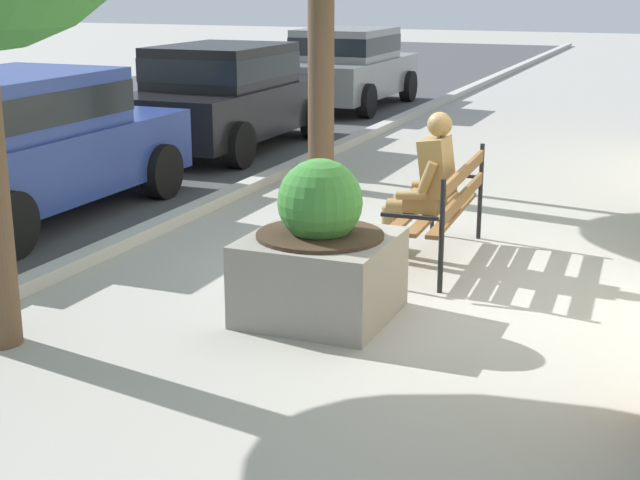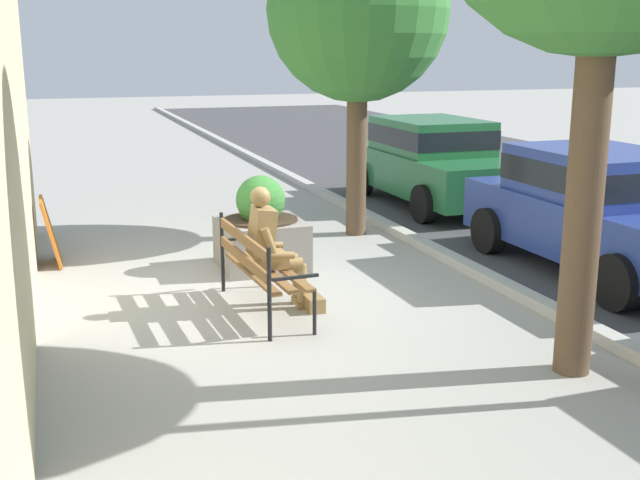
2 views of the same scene
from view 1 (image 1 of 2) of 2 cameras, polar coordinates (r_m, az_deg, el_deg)
The scene contains 8 objects.
ground_plane at distance 8.35m, azimuth 6.70°, elevation -1.72°, with size 80.00×80.00×0.00m, color #9E9B93.
curb_stone at distance 9.49m, azimuth -10.38°, elevation 0.62°, with size 60.00×0.20×0.12m, color #B2AFA8.
park_bench at distance 8.44m, azimuth 7.67°, elevation 2.24°, with size 1.82×0.62×0.95m.
bronze_statue_seated at distance 8.41m, azimuth 6.21°, elevation 3.12°, with size 0.64×0.76×1.37m.
concrete_planter at distance 7.00m, azimuth 0.00°, elevation -1.00°, with size 1.07×1.07×1.21m.
parked_car_blue at distance 10.34m, azimuth -17.86°, elevation 5.78°, with size 4.11×1.94×1.56m.
parked_car_black at distance 14.14m, azimuth -5.79°, elevation 8.90°, with size 4.11×1.94×1.56m.
parked_car_grey at distance 18.84m, azimuth 1.70°, elevation 10.63°, with size 4.11×1.94×1.56m.
Camera 1 is at (-7.70, -2.10, 2.47)m, focal length 52.34 mm.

